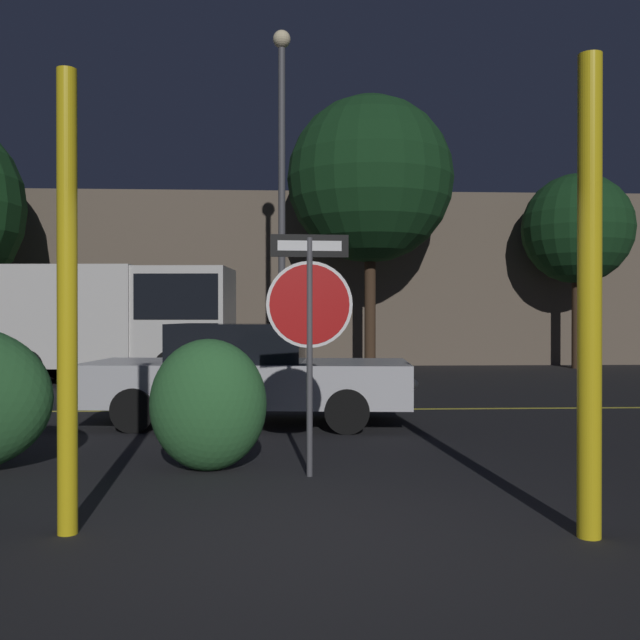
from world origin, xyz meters
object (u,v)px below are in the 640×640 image
(yellow_pole_left, at_px, (67,302))
(tree_1, at_px, (577,230))
(passing_car_2, at_px, (247,374))
(tree_0, at_px, (370,180))
(yellow_pole_right, at_px, (590,296))
(street_lamp, at_px, (282,172))
(stop_sign, at_px, (310,307))
(delivery_truck, at_px, (121,316))
(hedge_bush_2, at_px, (208,405))

(yellow_pole_left, height_order, tree_1, tree_1)
(passing_car_2, xyz_separation_m, tree_0, (3.00, 9.84, 4.74))
(yellow_pole_right, bearing_deg, tree_0, 88.96)
(street_lamp, bearing_deg, stop_sign, -88.06)
(passing_car_2, xyz_separation_m, street_lamp, (0.49, 5.83, 4.14))
(delivery_truck, height_order, street_lamp, street_lamp)
(yellow_pole_left, distance_m, delivery_truck, 11.86)
(delivery_truck, relative_size, tree_0, 0.71)
(yellow_pole_left, distance_m, hedge_bush_2, 2.43)
(street_lamp, relative_size, tree_0, 1.03)
(tree_0, bearing_deg, hedge_bush_2, -103.85)
(yellow_pole_right, relative_size, tree_0, 0.44)
(hedge_bush_2, xyz_separation_m, delivery_truck, (-3.05, 9.57, 0.91))
(street_lamp, bearing_deg, hedge_bush_2, -94.47)
(street_lamp, bearing_deg, yellow_pole_left, -97.66)
(yellow_pole_right, distance_m, delivery_truck, 13.32)
(passing_car_2, bearing_deg, hedge_bush_2, 1.02)
(yellow_pole_right, height_order, tree_1, tree_1)
(passing_car_2, relative_size, delivery_truck, 0.87)
(yellow_pole_left, bearing_deg, hedge_bush_2, 69.21)
(hedge_bush_2, distance_m, street_lamp, 9.96)
(stop_sign, xyz_separation_m, yellow_pole_left, (-1.81, -1.76, 0.02))
(yellow_pole_left, distance_m, tree_1, 18.95)
(stop_sign, distance_m, tree_1, 16.53)
(passing_car_2, xyz_separation_m, delivery_truck, (-3.27, 6.39, 0.85))
(passing_car_2, height_order, delivery_truck, delivery_truck)
(tree_0, distance_m, tree_1, 6.47)
(yellow_pole_right, distance_m, street_lamp, 11.98)
(stop_sign, height_order, tree_0, tree_0)
(delivery_truck, distance_m, tree_0, 8.14)
(tree_1, bearing_deg, yellow_pole_left, -123.27)
(stop_sign, distance_m, yellow_pole_right, 2.79)
(stop_sign, height_order, delivery_truck, delivery_truck)
(yellow_pole_left, bearing_deg, yellow_pole_right, -4.08)
(delivery_truck, distance_m, street_lamp, 5.02)
(yellow_pole_left, xyz_separation_m, passing_car_2, (1.00, 5.25, -0.95))
(street_lamp, bearing_deg, tree_0, 58.02)
(stop_sign, relative_size, tree_0, 0.30)
(passing_car_2, bearing_deg, stop_sign, 17.87)
(tree_0, bearing_deg, tree_1, 5.58)
(yellow_pole_left, xyz_separation_m, yellow_pole_right, (3.72, -0.27, 0.04))
(stop_sign, height_order, street_lamp, street_lamp)
(yellow_pole_left, relative_size, delivery_truck, 0.60)
(yellow_pole_right, bearing_deg, delivery_truck, 116.70)
(passing_car_2, height_order, tree_0, tree_0)
(street_lamp, bearing_deg, passing_car_2, -94.79)
(delivery_truck, xyz_separation_m, tree_1, (12.57, 4.07, 2.58))
(hedge_bush_2, bearing_deg, yellow_pole_right, -38.56)
(yellow_pole_right, height_order, delivery_truck, yellow_pole_right)
(tree_1, bearing_deg, stop_sign, -121.37)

